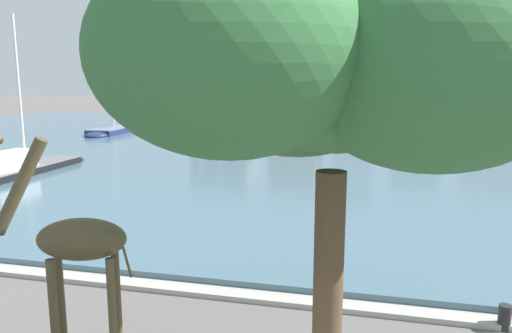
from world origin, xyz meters
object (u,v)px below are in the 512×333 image
object	(u,v)px
giraffe_statue	(74,244)
sailboat_navy	(113,131)
sailboat_orange	(220,118)
sailboat_yellow	(488,140)
shade_tree	(322,65)
sailboat_green	(200,124)
mooring_bollard	(505,317)
sailboat_black	(25,168)

from	to	relation	value
giraffe_statue	sailboat_navy	bearing A→B (deg)	119.10
sailboat_orange	sailboat_yellow	distance (m)	29.38
shade_tree	sailboat_green	bearing A→B (deg)	112.21
sailboat_green	shade_tree	distance (m)	42.70
sailboat_green	shade_tree	world-z (taller)	shade_tree
sailboat_navy	shade_tree	xyz separation A→B (m)	(21.49, -31.98, 4.53)
sailboat_navy	shade_tree	bearing A→B (deg)	-56.10
giraffe_statue	sailboat_green	distance (m)	40.47
shade_tree	sailboat_orange	bearing A→B (deg)	109.24
sailboat_navy	sailboat_orange	world-z (taller)	sailboat_navy
mooring_bollard	sailboat_yellow	bearing A→B (deg)	78.27
sailboat_orange	shade_tree	xyz separation A→B (m)	(16.33, -46.77, 4.30)
sailboat_black	giraffe_statue	bearing A→B (deg)	-48.17
sailboat_green	mooring_bollard	world-z (taller)	sailboat_green
sailboat_navy	sailboat_green	bearing A→B (deg)	53.43
sailboat_navy	sailboat_black	bearing A→B (deg)	-72.99
sailboat_yellow	sailboat_navy	bearing A→B (deg)	-179.33
sailboat_orange	sailboat_navy	bearing A→B (deg)	-109.25
sailboat_orange	mooring_bollard	bearing A→B (deg)	-65.63
sailboat_navy	mooring_bollard	world-z (taller)	sailboat_navy
sailboat_orange	mooring_bollard	xyz separation A→B (m)	(19.61, -43.27, -0.38)
sailboat_yellow	shade_tree	world-z (taller)	sailboat_yellow
giraffe_statue	shade_tree	world-z (taller)	shade_tree
sailboat_yellow	sailboat_black	xyz separation A→B (m)	(-25.26, -18.33, 0.03)
mooring_bollard	giraffe_statue	bearing A→B (deg)	-159.13
sailboat_green	sailboat_orange	xyz separation A→B (m)	(-0.27, 7.46, 0.12)
sailboat_orange	shade_tree	bearing A→B (deg)	-70.76
giraffe_statue	sailboat_green	world-z (taller)	sailboat_green
sailboat_navy	sailboat_orange	distance (m)	15.66
sailboat_orange	mooring_bollard	world-z (taller)	sailboat_orange
sailboat_green	sailboat_yellow	bearing A→B (deg)	-15.39
giraffe_statue	sailboat_navy	world-z (taller)	sailboat_navy
sailboat_navy	sailboat_yellow	world-z (taller)	sailboat_yellow
giraffe_statue	mooring_bollard	xyz separation A→B (m)	(7.35, 2.80, -1.84)
sailboat_orange	sailboat_black	size ratio (longest dim) A/B	0.94
sailboat_green	mooring_bollard	distance (m)	40.70
sailboat_navy	mooring_bollard	bearing A→B (deg)	-48.99
sailboat_navy	sailboat_orange	size ratio (longest dim) A/B	0.98
sailboat_orange	mooring_bollard	distance (m)	47.51
giraffe_statue	sailboat_black	bearing A→B (deg)	131.83
shade_tree	mooring_bollard	size ratio (longest dim) A/B	12.37
sailboat_black	mooring_bollard	world-z (taller)	sailboat_black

